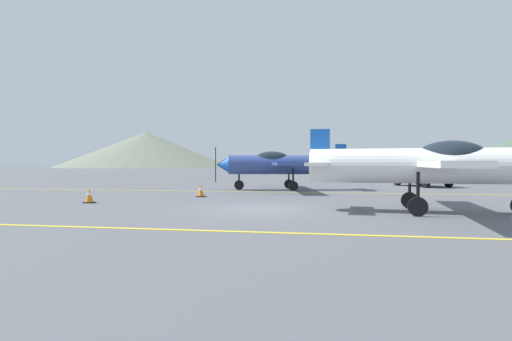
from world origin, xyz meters
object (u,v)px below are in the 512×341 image
Objects in this scene: traffic_cone_side at (89,196)px; airplane_mid at (282,164)px; car_sedan at (422,174)px; traffic_cone_front at (201,191)px; airplane_near at (431,164)px.

airplane_mid is at bearing 56.06° from traffic_cone_side.
airplane_mid is 10.29m from car_sedan.
traffic_cone_side is (-15.21, -14.86, -0.56)m from car_sedan.
traffic_cone_side is (-3.36, -3.65, 0.00)m from traffic_cone_front.
airplane_near reaches higher than traffic_cone_side.
airplane_near reaches higher than traffic_cone_front.
traffic_cone_side is (-12.31, 1.07, -1.22)m from airplane_near.
car_sedan is at bearing 44.33° from traffic_cone_side.
traffic_cone_front is (-11.86, -11.21, -0.56)m from car_sedan.
car_sedan is 21.28m from traffic_cone_side.
airplane_near is 12.15m from airplane_mid.
traffic_cone_front is 4.96m from traffic_cone_side.
airplane_near is 10.20m from traffic_cone_front.
traffic_cone_front is at bearing -136.61° from car_sedan.
airplane_mid is at bearing -148.85° from car_sedan.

